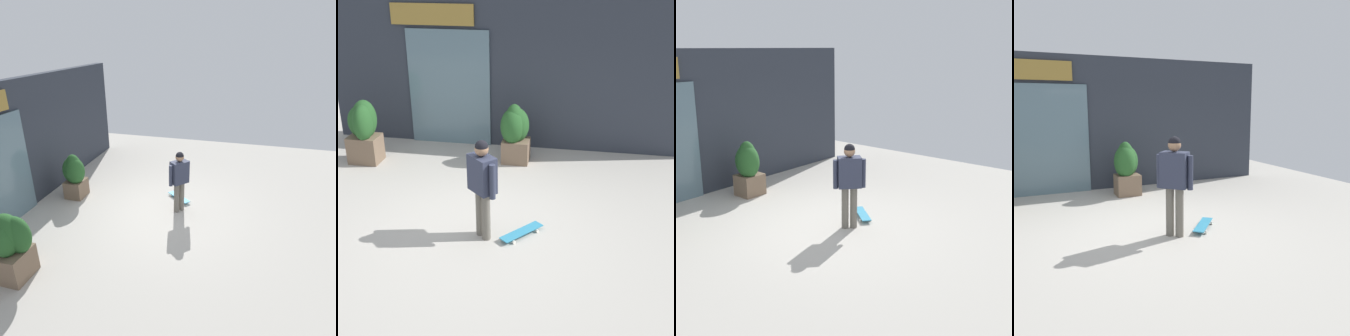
{
  "view_description": "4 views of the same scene",
  "coord_description": "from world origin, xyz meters",
  "views": [
    {
      "loc": [
        -6.51,
        -1.87,
        4.14
      ],
      "look_at": [
        0.45,
        -0.04,
        1.03
      ],
      "focal_mm": 32.9,
      "sensor_mm": 36.0,
      "label": 1
    },
    {
      "loc": [
        1.59,
        -6.38,
        4.0
      ],
      "look_at": [
        0.45,
        -0.04,
        1.03
      ],
      "focal_mm": 49.88,
      "sensor_mm": 36.0,
      "label": 2
    },
    {
      "loc": [
        -5.77,
        -5.15,
        3.26
      ],
      "look_at": [
        0.45,
        -0.04,
        1.03
      ],
      "focal_mm": 46.86,
      "sensor_mm": 36.0,
      "label": 3
    },
    {
      "loc": [
        -1.95,
        -5.45,
        2.06
      ],
      "look_at": [
        0.45,
        -0.04,
        1.03
      ],
      "focal_mm": 38.28,
      "sensor_mm": 36.0,
      "label": 4
    }
  ],
  "objects": [
    {
      "name": "planter_box_left",
      "position": [
        0.18,
        2.51,
        0.7
      ],
      "size": [
        0.59,
        0.64,
        1.25
      ],
      "color": "brown",
      "rests_on": "ground_plane"
    },
    {
      "name": "skateboard",
      "position": [
        0.74,
        -0.28,
        0.06
      ],
      "size": [
        0.63,
        0.7,
        0.08
      ],
      "rotation": [
        0.0,
        0.0,
        0.88
      ],
      "color": "teal",
      "rests_on": "ground_plane"
    },
    {
      "name": "building_facade",
      "position": [
        -0.07,
        3.47,
        1.61
      ],
      "size": [
        8.33,
        0.31,
        3.23
      ],
      "color": "#2D333D",
      "rests_on": "ground_plane"
    },
    {
      "name": "skateboarder",
      "position": [
        0.17,
        -0.41,
        0.97
      ],
      "size": [
        0.48,
        0.47,
        1.6
      ],
      "rotation": [
        0.0,
        0.0,
        0.83
      ],
      "color": "#666056",
      "rests_on": "ground_plane"
    },
    {
      "name": "ground_plane",
      "position": [
        0.0,
        0.0,
        0.0
      ],
      "size": [
        12.0,
        12.0,
        0.0
      ],
      "primitive_type": "plane",
      "color": "#B2ADA3"
    }
  ]
}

